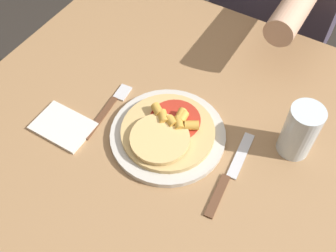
# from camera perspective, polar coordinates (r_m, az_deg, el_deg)

# --- Properties ---
(ground_plane) EXTENTS (8.00, 8.00, 0.00)m
(ground_plane) POSITION_cam_1_polar(r_m,az_deg,el_deg) (1.55, 0.72, -16.46)
(ground_plane) COLOR #2D2823
(dining_table) EXTENTS (0.97, 0.87, 0.75)m
(dining_table) POSITION_cam_1_polar(r_m,az_deg,el_deg) (0.99, 1.10, -4.11)
(dining_table) COLOR #9E754C
(dining_table) RESTS_ON ground_plane
(plate) EXTENTS (0.25, 0.25, 0.01)m
(plate) POSITION_cam_1_polar(r_m,az_deg,el_deg) (0.86, 0.00, -1.30)
(plate) COLOR beige
(plate) RESTS_ON dining_table
(pizza) EXTENTS (0.20, 0.20, 0.04)m
(pizza) POSITION_cam_1_polar(r_m,az_deg,el_deg) (0.84, -0.07, -0.72)
(pizza) COLOR tan
(pizza) RESTS_ON plate
(fork) EXTENTS (0.03, 0.18, 0.00)m
(fork) POSITION_cam_1_polar(r_m,az_deg,el_deg) (0.92, -8.44, 2.75)
(fork) COLOR brown
(fork) RESTS_ON dining_table
(knife) EXTENTS (0.03, 0.22, 0.00)m
(knife) POSITION_cam_1_polar(r_m,az_deg,el_deg) (0.82, 8.95, -6.95)
(knife) COLOR brown
(knife) RESTS_ON dining_table
(drinking_glass) EXTENTS (0.07, 0.07, 0.13)m
(drinking_glass) POSITION_cam_1_polar(r_m,az_deg,el_deg) (0.84, 18.62, -0.68)
(drinking_glass) COLOR silver
(drinking_glass) RESTS_ON dining_table
(napkin) EXTENTS (0.13, 0.09, 0.01)m
(napkin) POSITION_cam_1_polar(r_m,az_deg,el_deg) (0.91, -14.98, -0.04)
(napkin) COLOR silver
(napkin) RESTS_ON dining_table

